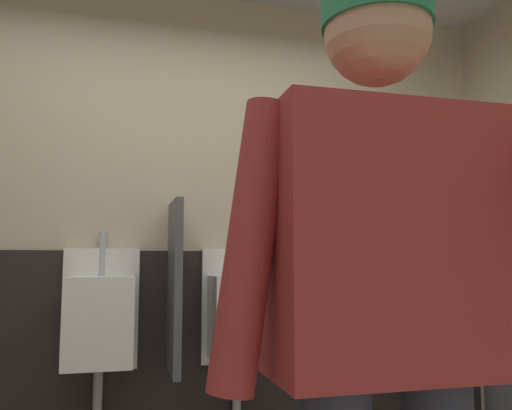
# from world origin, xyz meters

# --- Properties ---
(wall_back) EXTENTS (4.58, 0.12, 2.70)m
(wall_back) POSITION_xyz_m (0.00, 1.62, 1.35)
(wall_back) COLOR beige
(wall_back) RESTS_ON ground_plane
(wainscot_band_back) EXTENTS (3.98, 0.03, 1.14)m
(wainscot_band_back) POSITION_xyz_m (0.00, 1.55, 0.57)
(wainscot_band_back) COLOR black
(wainscot_band_back) RESTS_ON ground_plane
(urinal_left) EXTENTS (0.40, 0.34, 1.24)m
(urinal_left) POSITION_xyz_m (-0.39, 1.40, 0.78)
(urinal_left) COLOR white
(urinal_left) RESTS_ON ground_plane
(urinal_middle) EXTENTS (0.40, 0.34, 1.24)m
(urinal_middle) POSITION_xyz_m (0.36, 1.40, 0.78)
(urinal_middle) COLOR white
(urinal_middle) RESTS_ON ground_plane
(privacy_divider_panel) EXTENTS (0.04, 0.40, 0.90)m
(privacy_divider_panel) POSITION_xyz_m (-0.01, 1.33, 0.95)
(privacy_divider_panel) COLOR #4C4C51
(person) EXTENTS (0.68, 0.60, 1.67)m
(person) POSITION_xyz_m (0.22, -0.51, 0.99)
(person) COLOR #2D3342
(person) RESTS_ON ground_plane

